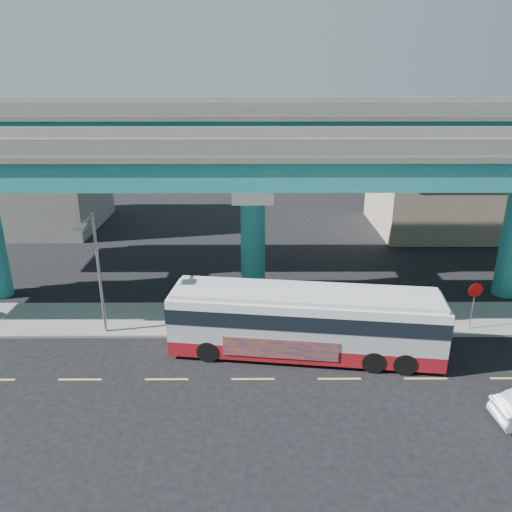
{
  "coord_description": "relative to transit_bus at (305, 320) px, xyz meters",
  "views": [
    {
      "loc": [
        0.04,
        -19.88,
        13.42
      ],
      "look_at": [
        0.16,
        4.0,
        4.47
      ],
      "focal_mm": 35.0,
      "sensor_mm": 36.0,
      "label": 1
    }
  ],
  "objects": [
    {
      "name": "stop_sign",
      "position": [
        9.26,
        2.24,
        0.25
      ],
      "size": [
        0.81,
        0.12,
        2.71
      ],
      "rotation": [
        0.0,
        0.0,
        -0.29
      ],
      "color": "gray",
      "rests_on": "sidewalk"
    },
    {
      "name": "building_beige",
      "position": [
        15.44,
        21.04,
        1.64
      ],
      "size": [
        14.0,
        10.23,
        7.0
      ],
      "color": "tan",
      "rests_on": "ground"
    },
    {
      "name": "building_concrete",
      "position": [
        -22.56,
        22.06,
        2.63
      ],
      "size": [
        12.0,
        10.0,
        9.0
      ],
      "primitive_type": "cube",
      "color": "gray",
      "rests_on": "ground"
    },
    {
      "name": "transit_bus",
      "position": [
        0.0,
        0.0,
        0.0
      ],
      "size": [
        13.53,
        4.49,
        3.41
      ],
      "rotation": [
        0.0,
        0.0,
        -0.12
      ],
      "color": "maroon",
      "rests_on": "ground"
    },
    {
      "name": "ground",
      "position": [
        -2.56,
        -1.94,
        -1.87
      ],
      "size": [
        120.0,
        120.0,
        0.0
      ],
      "primitive_type": "plane",
      "color": "black",
      "rests_on": "ground"
    },
    {
      "name": "lane_markings",
      "position": [
        -2.56,
        -2.24,
        -1.87
      ],
      "size": [
        58.0,
        0.12,
        0.01
      ],
      "color": "#D8C64C",
      "rests_on": "ground"
    },
    {
      "name": "street_lamp",
      "position": [
        -10.53,
        1.53,
        2.68
      ],
      "size": [
        0.5,
        2.23,
        6.67
      ],
      "color": "gray",
      "rests_on": "sidewalk"
    },
    {
      "name": "sidewalk",
      "position": [
        -2.56,
        3.56,
        -1.8
      ],
      "size": [
        70.0,
        4.0,
        0.15
      ],
      "primitive_type": "cube",
      "color": "gray",
      "rests_on": "ground"
    },
    {
      "name": "viaduct",
      "position": [
        -2.56,
        7.17,
        7.27
      ],
      "size": [
        52.0,
        12.4,
        11.7
      ],
      "color": "#1F7778",
      "rests_on": "ground"
    }
  ]
}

